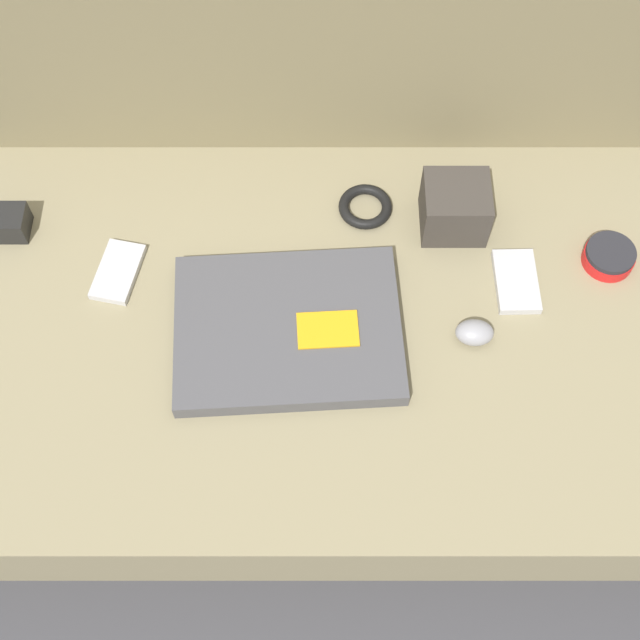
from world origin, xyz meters
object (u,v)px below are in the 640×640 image
laptop (288,329)px  phone_black (516,281)px  phone_silver (118,272)px  camera_pouch (455,207)px  computer_mouse (475,332)px  speaker_puck (609,256)px  charger_brick (9,223)px

laptop → phone_black: 0.36m
phone_silver → camera_pouch: camera_pouch is taller
computer_mouse → speaker_puck: computer_mouse is taller
phone_black → charger_brick: charger_brick is taller
phone_silver → charger_brick: 0.20m
computer_mouse → phone_silver: bearing=170.7°
phone_silver → speaker_puck: bearing=13.7°
speaker_puck → phone_silver: 0.76m
camera_pouch → phone_black: bearing=-51.3°
laptop → phone_black: bearing=10.7°
laptop → phone_silver: size_ratio=2.99×
charger_brick → phone_silver: bearing=-24.6°
computer_mouse → speaker_puck: bearing=34.0°
phone_silver → phone_black: 0.62m
computer_mouse → phone_silver: computer_mouse is taller
computer_mouse → phone_silver: size_ratio=0.50×
speaker_puck → phone_silver: size_ratio=0.69×
phone_black → camera_pouch: bearing=127.5°
phone_black → camera_pouch: (-0.09, 0.11, 0.04)m
charger_brick → speaker_puck: bearing=-3.6°
computer_mouse → camera_pouch: (-0.02, 0.21, 0.03)m
computer_mouse → phone_black: size_ratio=0.53×
camera_pouch → charger_brick: camera_pouch is taller
computer_mouse → phone_silver: (-0.54, 0.11, -0.01)m
phone_silver → charger_brick: charger_brick is taller
laptop → phone_black: laptop is taller
speaker_puck → camera_pouch: camera_pouch is taller
speaker_puck → phone_silver: (-0.76, -0.02, -0.01)m
charger_brick → camera_pouch: bearing=1.1°
camera_pouch → charger_brick: 0.70m
phone_black → speaker_puck: bearing=14.3°
phone_black → computer_mouse: bearing=-129.0°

